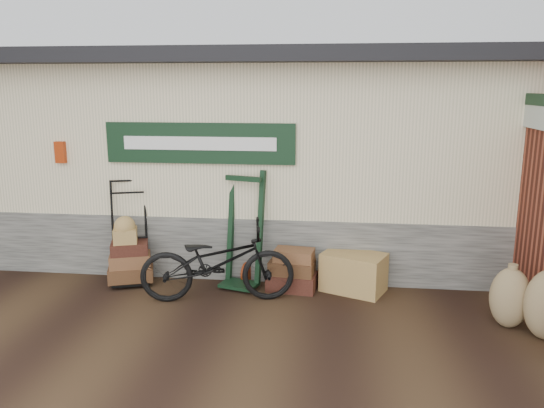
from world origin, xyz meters
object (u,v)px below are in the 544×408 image
(bicycle, at_px, (217,258))
(suitcase_stack, at_px, (292,269))
(wicker_hamper, at_px, (354,272))
(green_barrow, at_px, (244,229))
(porter_trolley, at_px, (129,231))

(bicycle, bearing_deg, suitcase_stack, -72.34)
(wicker_hamper, bearing_deg, green_barrow, 177.98)
(bicycle, bearing_deg, porter_trolley, 57.59)
(porter_trolley, distance_m, green_barrow, 1.62)
(porter_trolley, distance_m, wicker_hamper, 3.15)
(green_barrow, height_order, bicycle, green_barrow)
(porter_trolley, height_order, suitcase_stack, porter_trolley)
(green_barrow, bearing_deg, suitcase_stack, 7.31)
(bicycle, bearing_deg, wicker_hamper, -83.17)
(wicker_hamper, bearing_deg, porter_trolley, 179.61)
(green_barrow, relative_size, wicker_hamper, 2.00)
(suitcase_stack, xyz_separation_m, bicycle, (-0.92, -0.49, 0.28))
(green_barrow, height_order, wicker_hamper, green_barrow)
(porter_trolley, distance_m, suitcase_stack, 2.33)
(green_barrow, bearing_deg, bicycle, -96.36)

